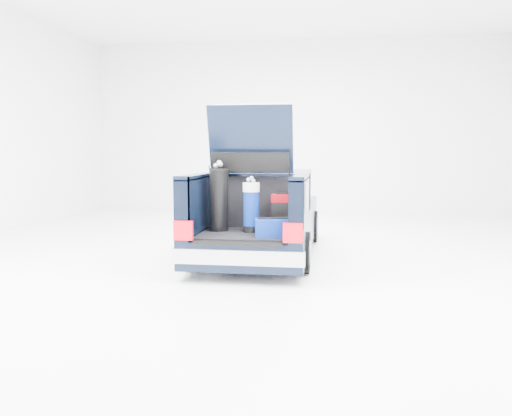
% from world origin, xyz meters
% --- Properties ---
extents(ground, '(14.00, 14.00, 0.00)m').
position_xyz_m(ground, '(0.00, 0.00, 0.00)').
color(ground, white).
rests_on(ground, ground).
extents(car, '(1.87, 4.65, 2.47)m').
position_xyz_m(car, '(-0.00, 0.11, 0.67)').
color(car, black).
rests_on(car, ground).
extents(red_suitcase, '(0.35, 0.22, 0.57)m').
position_xyz_m(red_suitcase, '(0.50, -1.09, 0.87)').
color(red_suitcase, maroon).
rests_on(red_suitcase, car).
extents(black_golf_bag, '(0.40, 0.44, 1.04)m').
position_xyz_m(black_golf_bag, '(-0.43, -1.33, 1.07)').
color(black_golf_bag, black).
rests_on(black_golf_bag, car).
extents(blue_golf_bag, '(0.27, 0.27, 0.82)m').
position_xyz_m(blue_golf_bag, '(0.06, -1.37, 0.97)').
color(blue_golf_bag, black).
rests_on(blue_golf_bag, car).
extents(blue_duffel, '(0.56, 0.41, 0.27)m').
position_xyz_m(blue_duffel, '(0.44, -1.74, 0.72)').
color(blue_duffel, navy).
rests_on(blue_duffel, car).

